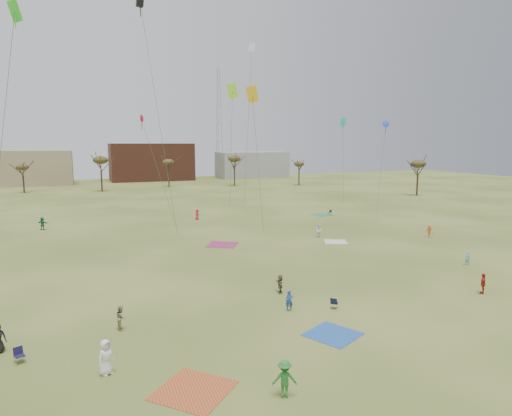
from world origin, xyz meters
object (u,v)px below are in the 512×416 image
object	(u,v)px
flyer_near_right	(289,301)
camp_chair_right	(330,213)
flyer_near_left	(106,357)
flyer_near_center	(285,379)
camp_chair_center	(334,305)
spectator_fore_a	(483,283)
camp_chair_left	(20,358)
radio_tower	(219,123)

from	to	relation	value
flyer_near_right	camp_chair_right	bearing A→B (deg)	83.45
flyer_near_left	flyer_near_center	xyz separation A→B (m)	(7.89, -5.37, -0.03)
camp_chair_center	flyer_near_left	bearing A→B (deg)	60.41
flyer_near_left	spectator_fore_a	xyz separation A→B (m)	(29.25, 2.27, -0.11)
camp_chair_center	camp_chair_right	bearing A→B (deg)	-72.98
flyer_near_right	camp_chair_left	bearing A→B (deg)	-147.08
spectator_fore_a	camp_chair_right	xyz separation A→B (m)	(9.15, 39.48, -0.59)
flyer_near_center	camp_chair_center	world-z (taller)	flyer_near_center
flyer_near_left	spectator_fore_a	world-z (taller)	flyer_near_left
flyer_near_left	camp_chair_right	size ratio (longest dim) A/B	2.21
flyer_near_center	camp_chair_left	xyz separation A→B (m)	(-12.33, 8.45, -0.67)
flyer_near_left	camp_chair_right	xyz separation A→B (m)	(38.40, 41.75, -0.70)
flyer_near_center	radio_tower	world-z (taller)	radio_tower
flyer_near_center	spectator_fore_a	size ratio (longest dim) A/B	1.10
flyer_near_center	camp_chair_center	bearing A→B (deg)	-113.63
flyer_near_center	flyer_near_right	world-z (taller)	flyer_near_center
flyer_near_left	camp_chair_right	bearing A→B (deg)	11.51
flyer_near_left	spectator_fore_a	bearing A→B (deg)	-31.44
flyer_near_right	spectator_fore_a	bearing A→B (deg)	19.70
flyer_near_right	spectator_fore_a	xyz separation A→B (m)	(16.30, -2.34, 0.09)
flyer_near_left	radio_tower	xyz separation A→B (m)	(45.93, 131.89, 18.25)
flyer_near_right	radio_tower	world-z (taller)	radio_tower
camp_chair_center	radio_tower	world-z (taller)	radio_tower
camp_chair_left	camp_chair_center	distance (m)	20.69
camp_chair_left	camp_chair_center	world-z (taller)	same
flyer_near_right	flyer_near_center	bearing A→B (deg)	-88.98
flyer_near_center	spectator_fore_a	world-z (taller)	flyer_near_center
spectator_fore_a	camp_chair_center	world-z (taller)	spectator_fore_a
radio_tower	camp_chair_right	bearing A→B (deg)	-94.78
camp_chair_left	camp_chair_center	size ratio (longest dim) A/B	1.00
flyer_near_center	camp_chair_center	distance (m)	12.41
flyer_near_center	camp_chair_left	bearing A→B (deg)	-15.69
camp_chair_center	radio_tower	bearing A→B (deg)	-55.76
flyer_near_center	flyer_near_right	bearing A→B (deg)	-98.12
flyer_near_right	camp_chair_left	size ratio (longest dim) A/B	1.75
spectator_fore_a	camp_chair_left	size ratio (longest dim) A/B	1.95
spectator_fore_a	camp_chair_center	size ratio (longest dim) A/B	1.95
flyer_near_right	camp_chair_left	world-z (taller)	flyer_near_right
camp_chair_left	spectator_fore_a	bearing A→B (deg)	-23.70
flyer_near_right	spectator_fore_a	size ratio (longest dim) A/B	0.90
flyer_near_left	radio_tower	world-z (taller)	radio_tower
radio_tower	camp_chair_center	bearing A→B (deg)	-103.05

